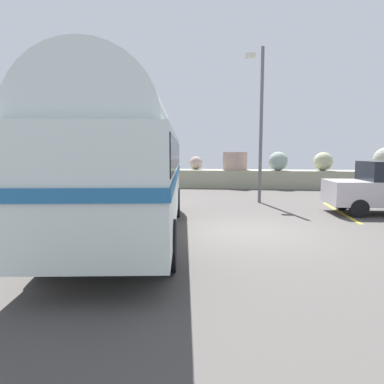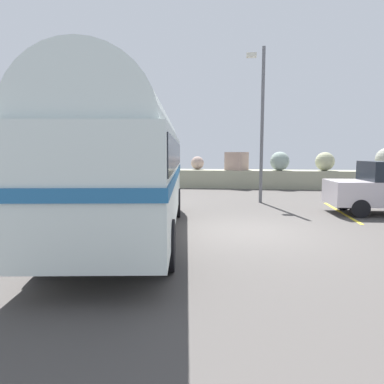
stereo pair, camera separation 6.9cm
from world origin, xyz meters
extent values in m
cube|color=#474441|center=(0.00, 0.00, 0.01)|extent=(32.00, 26.00, 0.02)
cube|color=gray|center=(0.00, 11.80, 0.55)|extent=(31.36, 1.80, 1.10)
cube|color=gray|center=(-12.50, 11.89, 1.56)|extent=(1.20, 1.19, 0.92)
cube|color=gray|center=(-11.03, 12.18, 1.74)|extent=(1.86, 1.88, 1.28)
sphere|color=gray|center=(-8.28, 11.74, 1.67)|extent=(1.15, 1.15, 1.15)
cube|color=#949F73|center=(-5.52, 11.83, 1.59)|extent=(1.19, 1.10, 0.97)
sphere|color=#A2897F|center=(-2.87, 12.14, 1.51)|extent=(0.83, 0.83, 0.83)
cube|color=tan|center=(-0.40, 11.69, 1.65)|extent=(1.48, 1.49, 1.10)
sphere|color=gray|center=(2.15, 11.44, 1.66)|extent=(1.12, 1.12, 1.12)
sphere|color=#A3A582|center=(4.80, 11.68, 1.65)|extent=(1.10, 1.10, 1.10)
cube|color=gold|center=(3.42, 3.50, 0.02)|extent=(0.12, 4.40, 0.01)
cylinder|color=black|center=(-4.55, 1.45, 0.50)|extent=(0.42, 0.99, 0.96)
cylinder|color=black|center=(-2.37, 1.78, 0.50)|extent=(0.42, 0.99, 0.96)
cylinder|color=black|center=(-3.78, -3.70, 0.50)|extent=(0.42, 0.99, 0.96)
cylinder|color=black|center=(-1.60, -3.37, 0.50)|extent=(0.42, 0.99, 0.96)
cube|color=silver|center=(-3.08, -0.96, 1.57)|extent=(3.62, 8.66, 2.10)
cylinder|color=silver|center=(-3.08, -0.96, 2.62)|extent=(3.37, 8.30, 2.20)
cube|color=#225E92|center=(-3.08, -0.96, 1.63)|extent=(3.68, 8.75, 0.20)
cube|color=black|center=(-3.08, -0.96, 2.15)|extent=(3.61, 8.34, 0.64)
cube|color=silver|center=(-3.71, 3.27, 0.70)|extent=(2.28, 0.50, 0.28)
cylinder|color=black|center=(-8.88, 2.98, 0.50)|extent=(0.33, 0.97, 0.96)
cylinder|color=black|center=(-6.68, 3.10, 0.50)|extent=(0.33, 0.97, 0.96)
cube|color=beige|center=(-7.63, 0.44, 1.57)|extent=(2.87, 8.52, 2.10)
cylinder|color=beige|center=(-7.63, 0.44, 2.62)|extent=(2.65, 8.17, 2.20)
cube|color=#25509E|center=(-7.63, 0.44, 1.63)|extent=(2.92, 8.61, 0.20)
cube|color=black|center=(-7.63, 0.44, 2.15)|extent=(2.88, 8.19, 0.64)
cube|color=silver|center=(-7.87, 4.71, 0.70)|extent=(2.29, 0.29, 0.28)
cylinder|color=black|center=(3.73, 2.46, 0.33)|extent=(0.63, 0.24, 0.62)
cylinder|color=black|center=(3.63, 3.98, 0.33)|extent=(0.63, 0.24, 0.62)
cylinder|color=#5B5B60|center=(0.67, 5.53, 3.27)|extent=(0.14, 0.14, 6.54)
cube|color=beige|center=(0.20, 6.41, 6.44)|extent=(0.44, 0.24, 0.18)
camera|label=1|loc=(-0.41, -9.30, 2.20)|focal=31.64mm
camera|label=2|loc=(-0.34, -9.29, 2.20)|focal=31.64mm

